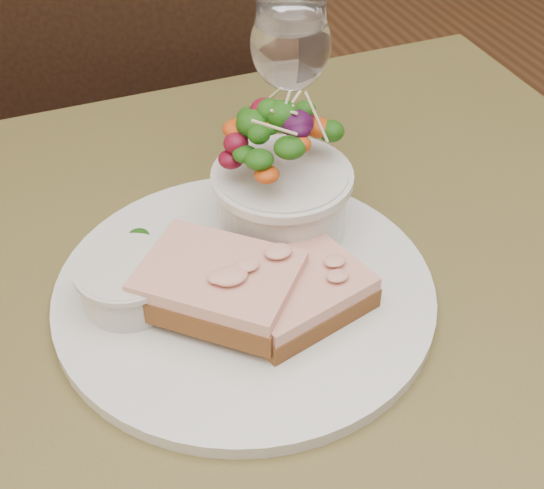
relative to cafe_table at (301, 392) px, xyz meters
name	(u,v)px	position (x,y,z in m)	size (l,w,h in m)	color
cafe_table	(301,392)	(0.00, 0.00, 0.00)	(0.80, 0.80, 0.75)	#4F4821
chair_far	(137,248)	(-0.03, 0.67, -0.36)	(0.49, 0.49, 0.90)	black
dinner_plate	(245,292)	(-0.04, 0.04, 0.11)	(0.31, 0.31, 0.01)	silver
sandwich_front	(299,293)	(-0.01, 0.00, 0.13)	(0.12, 0.10, 0.03)	#462712
sandwich_back	(219,284)	(-0.06, 0.02, 0.14)	(0.15, 0.15, 0.03)	#462712
ramekin	(128,281)	(-0.13, 0.06, 0.13)	(0.08, 0.08, 0.04)	beige
salad_bowl	(282,174)	(0.02, 0.10, 0.17)	(0.11, 0.11, 0.13)	silver
garnish	(127,247)	(-0.12, 0.11, 0.12)	(0.05, 0.04, 0.02)	#0E380A
wine_glass	(291,49)	(0.07, 0.21, 0.22)	(0.08, 0.08, 0.18)	white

